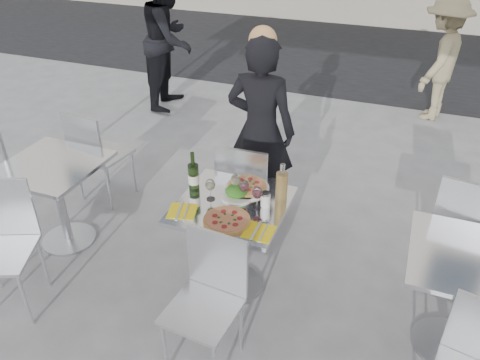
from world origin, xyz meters
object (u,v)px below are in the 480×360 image
(side_table_left, at_px, (57,187))
(chair_near, at_px, (209,291))
(wineglass_red_a, at_px, (244,186))
(chair_far, at_px, (245,185))
(wineglass_red_b, at_px, (257,194))
(side_chair_lnear, at_px, (2,235))
(salad_plate, at_px, (236,192))
(napkin_right, at_px, (259,232))
(sugar_shaker, at_px, (266,200))
(napkin_left, at_px, (182,211))
(side_table_right, at_px, (466,285))
(carafe, at_px, (282,187))
(wineglass_white_b, at_px, (235,181))
(main_table, at_px, (232,229))
(pedestrian_a, at_px, (169,39))
(wineglass_white_a, at_px, (210,185))
(pizza_near, at_px, (227,220))
(pedestrian_b, at_px, (440,59))
(woman_diner, at_px, (261,131))
(side_chair_rfar, at_px, (467,228))
(pizza_far, at_px, (247,186))
(wine_bottle, at_px, (194,176))
(side_chair_lfar, at_px, (95,150))

(side_table_left, xyz_separation_m, chair_near, (1.59, -0.58, -0.02))
(wineglass_red_a, bearing_deg, chair_near, -87.60)
(chair_far, xyz_separation_m, wineglass_red_b, (0.29, -0.54, 0.32))
(side_table_left, relative_size, side_chair_lnear, 0.81)
(salad_plate, relative_size, napkin_right, 1.10)
(sugar_shaker, height_order, napkin_left, sugar_shaker)
(chair_near, bearing_deg, side_table_right, 27.34)
(carafe, xyz_separation_m, wineglass_white_b, (-0.32, -0.03, -0.01))
(side_table_right, bearing_deg, main_table, 180.00)
(pedestrian_a, xyz_separation_m, wineglass_white_a, (1.94, -3.00, -0.04))
(side_table_right, distance_m, napkin_left, 1.79)
(pizza_near, bearing_deg, pedestrian_b, 73.50)
(chair_far, distance_m, wineglass_red_a, 0.61)
(side_table_right, xyz_separation_m, napkin_right, (-1.23, -0.22, 0.21))
(woman_diner, bearing_deg, wineglass_red_a, 102.76)
(side_chair_rfar, bearing_deg, woman_diner, -8.13)
(carafe, relative_size, napkin_right, 1.45)
(side_chair_lnear, bearing_deg, side_table_left, 74.54)
(side_chair_rfar, distance_m, woman_diner, 1.74)
(side_chair_lnear, relative_size, wineglass_white_a, 5.89)
(pizza_far, height_order, carafe, carafe)
(chair_near, bearing_deg, wineglass_red_a, 97.52)
(wine_bottle, relative_size, wineglass_red_b, 1.87)
(chair_far, distance_m, side_chair_lfar, 1.47)
(carafe, bearing_deg, main_table, -154.23)
(side_table_right, relative_size, wineglass_red_b, 4.76)
(woman_diner, xyz_separation_m, carafe, (0.44, -0.86, 0.05))
(salad_plate, relative_size, napkin_left, 1.00)
(woman_diner, height_order, pizza_far, woman_diner)
(pizza_far, xyz_separation_m, sugar_shaker, (0.19, -0.16, 0.04))
(sugar_shaker, bearing_deg, pedestrian_b, 74.91)
(salad_plate, bearing_deg, woman_diner, 98.81)
(main_table, xyz_separation_m, wineglass_red_a, (0.06, 0.07, 0.32))
(side_table_left, bearing_deg, wineglass_red_a, 2.54)
(side_table_left, xyz_separation_m, pizza_near, (1.54, -0.19, 0.22))
(napkin_right, bearing_deg, napkin_left, 176.89)
(chair_far, distance_m, woman_diner, 0.52)
(side_table_right, distance_m, side_chair_lnear, 2.99)
(salad_plate, bearing_deg, side_chair_rfar, 15.83)
(side_table_right, xyz_separation_m, pizza_near, (-1.46, -0.19, 0.22))
(pizza_far, xyz_separation_m, wine_bottle, (-0.34, -0.15, 0.10))
(woman_diner, distance_m, napkin_left, 1.21)
(pedestrian_b, relative_size, wineglass_red_a, 9.75)
(wineglass_white_a, bearing_deg, side_chair_lnear, -153.10)
(pedestrian_a, height_order, salad_plate, pedestrian_a)
(sugar_shaker, bearing_deg, side_table_left, -178.23)
(pedestrian_a, bearing_deg, main_table, -153.47)
(wineglass_white_a, bearing_deg, wineglass_red_a, 17.95)
(side_chair_lfar, height_order, wine_bottle, wine_bottle)
(wine_bottle, distance_m, wineglass_red_b, 0.48)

